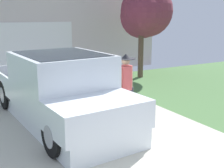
% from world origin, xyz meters
% --- Properties ---
extents(pickup_truck, '(2.32, 5.64, 1.72)m').
position_xyz_m(pickup_truck, '(-0.32, 4.25, 0.77)').
color(pickup_truck, white).
rests_on(pickup_truck, ground).
extents(person_with_hat, '(0.51, 0.49, 1.66)m').
position_xyz_m(person_with_hat, '(1.22, 3.75, 0.94)').
color(person_with_hat, '#333842').
rests_on(person_with_hat, ground).
extents(handbag, '(0.40, 0.18, 0.48)m').
position_xyz_m(handbag, '(1.44, 3.45, 0.14)').
color(handbag, '#B24C56').
rests_on(handbag, ground).
extents(house_with_garage, '(10.21, 5.29, 4.72)m').
position_xyz_m(house_with_garage, '(1.91, 12.67, 2.38)').
color(house_with_garage, beige).
rests_on(house_with_garage, ground).
extents(front_yard_tree, '(2.19, 2.35, 3.81)m').
position_xyz_m(front_yard_tree, '(4.70, 7.86, 2.65)').
color(front_yard_tree, brown).
rests_on(front_yard_tree, ground).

